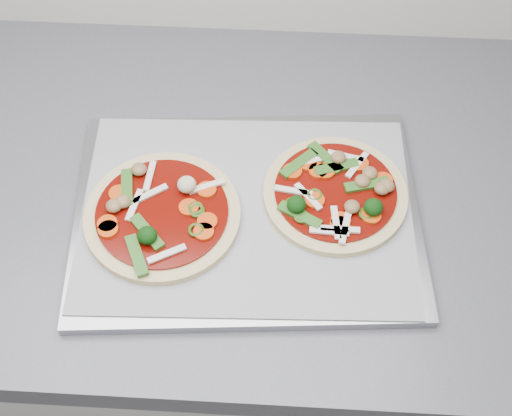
{
  "coord_description": "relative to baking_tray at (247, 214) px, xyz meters",
  "views": [
    {
      "loc": [
        -0.11,
        0.73,
        1.65
      ],
      "look_at": [
        -0.14,
        1.24,
        0.93
      ],
      "focal_mm": 50.0,
      "sensor_mm": 36.0,
      "label": 1
    }
  ],
  "objects": [
    {
      "name": "pizza_right",
      "position": [
        0.11,
        0.03,
        0.02
      ],
      "size": [
        0.22,
        0.22,
        0.03
      ],
      "rotation": [
        0.0,
        0.0,
        0.25
      ],
      "color": "#D8BA83",
      "rests_on": "parchment"
    },
    {
      "name": "pizza_left",
      "position": [
        -0.11,
        -0.02,
        0.02
      ],
      "size": [
        0.24,
        0.24,
        0.03
      ],
      "rotation": [
        0.0,
        0.0,
        -0.29
      ],
      "color": "#D8BA83",
      "rests_on": "parchment"
    },
    {
      "name": "countertop",
      "position": [
        0.15,
        0.06,
        -0.03
      ],
      "size": [
        3.6,
        0.6,
        0.04
      ],
      "primitive_type": "cube",
      "color": "slate",
      "rests_on": "base_cabinet"
    },
    {
      "name": "baking_tray",
      "position": [
        0.0,
        0.0,
        0.0
      ],
      "size": [
        0.46,
        0.35,
        0.01
      ],
      "primitive_type": "cube",
      "rotation": [
        0.0,
        0.0,
        0.08
      ],
      "color": "gray",
      "rests_on": "countertop"
    },
    {
      "name": "base_cabinet",
      "position": [
        0.15,
        0.06,
        -0.48
      ],
      "size": [
        3.6,
        0.6,
        0.86
      ],
      "primitive_type": "cube",
      "color": "silver",
      "rests_on": "ground"
    },
    {
      "name": "parchment",
      "position": [
        0.0,
        0.0,
        0.01
      ],
      "size": [
        0.43,
        0.32,
        0.0
      ],
      "primitive_type": "cube",
      "rotation": [
        0.0,
        0.0,
        0.04
      ],
      "color": "#98989E",
      "rests_on": "baking_tray"
    }
  ]
}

